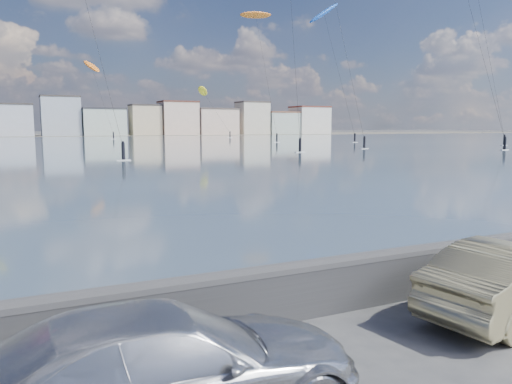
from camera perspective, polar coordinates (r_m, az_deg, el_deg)
bay_water at (r=96.55m, az=-23.61°, el=4.85°), size 500.00×177.00×0.00m
far_shore_strip at (r=204.99m, az=-24.70°, el=5.89°), size 500.00×60.00×0.00m
seawall at (r=8.80m, az=-2.29°, el=-11.90°), size 400.00×0.36×1.08m
far_buildings at (r=191.01m, az=-24.33°, el=7.65°), size 240.79×13.26×14.60m
car_silver at (r=6.27m, az=-10.35°, el=-19.10°), size 4.92×2.04×1.42m
kitesurfer_4 at (r=148.11m, az=-18.28°, el=13.43°), size 7.06×13.62×22.41m
kitesurfer_6 at (r=161.67m, az=-6.06°, el=11.33°), size 7.63×17.94×16.50m
kitesurfer_12 at (r=115.52m, az=7.79°, el=19.44°), size 8.81×9.17×30.90m
kitesurfer_14 at (r=124.91m, az=-0.00°, el=19.37°), size 8.43×16.85×30.81m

